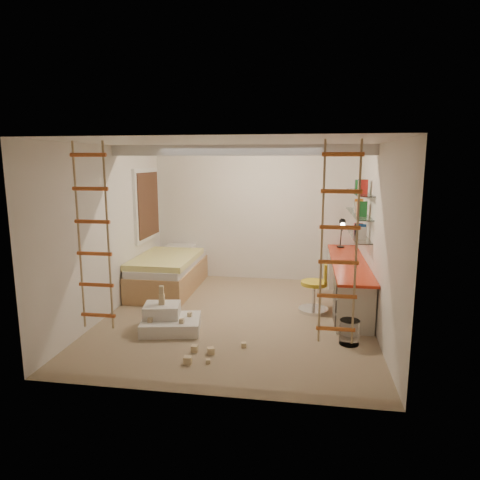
% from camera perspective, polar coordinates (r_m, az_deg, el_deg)
% --- Properties ---
extents(floor, '(4.50, 4.50, 0.00)m').
position_cam_1_polar(floor, '(6.68, -0.40, -10.22)').
color(floor, '#947D5F').
rests_on(floor, ground).
extents(ceiling_beam, '(4.00, 0.18, 0.16)m').
position_cam_1_polar(ceiling_beam, '(6.54, 0.00, 11.88)').
color(ceiling_beam, white).
rests_on(ceiling_beam, ceiling).
extents(window_frame, '(0.06, 1.15, 1.35)m').
position_cam_1_polar(window_frame, '(8.26, -12.36, 4.63)').
color(window_frame, white).
rests_on(window_frame, wall_left).
extents(window_blind, '(0.02, 1.00, 1.20)m').
position_cam_1_polar(window_blind, '(8.25, -12.10, 4.63)').
color(window_blind, '#4C2D1E').
rests_on(window_blind, window_frame).
extents(rope_ladder_left, '(0.41, 0.04, 2.13)m').
position_cam_1_polar(rope_ladder_left, '(5.07, -18.96, 0.28)').
color(rope_ladder_left, '#CA4D22').
rests_on(rope_ladder_left, ceiling).
extents(rope_ladder_right, '(0.41, 0.04, 2.13)m').
position_cam_1_polar(rope_ladder_right, '(4.51, 13.07, -0.65)').
color(rope_ladder_right, '#CE5D23').
rests_on(rope_ladder_right, ceiling).
extents(waste_bin, '(0.26, 0.26, 0.33)m').
position_cam_1_polar(waste_bin, '(5.88, 14.38, -11.81)').
color(waste_bin, white).
rests_on(waste_bin, floor).
extents(desk, '(0.56, 2.80, 0.75)m').
position_cam_1_polar(desk, '(7.33, 14.14, -5.32)').
color(desk, red).
rests_on(desk, floor).
extents(shelves, '(0.25, 1.80, 0.71)m').
position_cam_1_polar(shelves, '(7.40, 15.52, 3.43)').
color(shelves, white).
rests_on(shelves, wall_right).
extents(bed, '(1.02, 2.00, 0.69)m').
position_cam_1_polar(bed, '(8.06, -9.46, -4.25)').
color(bed, '#AD7F51').
rests_on(bed, floor).
extents(task_lamp, '(0.14, 0.36, 0.57)m').
position_cam_1_polar(task_lamp, '(8.11, 13.44, 1.53)').
color(task_lamp, black).
rests_on(task_lamp, desk).
extents(swivel_chair, '(0.48, 0.48, 0.80)m').
position_cam_1_polar(swivel_chair, '(6.92, 10.00, -7.05)').
color(swivel_chair, gold).
rests_on(swivel_chair, floor).
extents(play_platform, '(0.91, 0.77, 0.36)m').
position_cam_1_polar(play_platform, '(6.24, -9.50, -10.53)').
color(play_platform, silver).
rests_on(play_platform, floor).
extents(toy_blocks, '(1.40, 1.12, 0.63)m').
position_cam_1_polar(toy_blocks, '(5.82, -7.37, -11.20)').
color(toy_blocks, '#CCB284').
rests_on(toy_blocks, floor).
extents(books, '(0.14, 0.64, 0.92)m').
position_cam_1_polar(books, '(7.38, 15.57, 4.41)').
color(books, white).
rests_on(books, shelves).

